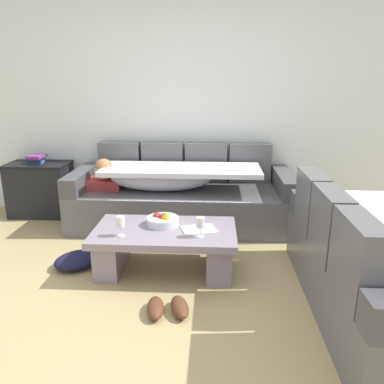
{
  "coord_description": "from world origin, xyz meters",
  "views": [
    {
      "loc": [
        0.37,
        -2.47,
        1.59
      ],
      "look_at": [
        0.17,
        1.06,
        0.55
      ],
      "focal_mm": 35.73,
      "sensor_mm": 36.0,
      "label": 1
    }
  ],
  "objects_px": {
    "book_stack_on_cabinet": "(36,159)",
    "crumpled_garment": "(77,260)",
    "fruit_bowl": "(163,220)",
    "open_magazine": "(199,229)",
    "wine_glass_near_left": "(121,222)",
    "side_cabinet": "(40,189)",
    "pair_of_shoes": "(168,307)",
    "couch_along_wall": "(179,196)",
    "couch_near_window": "(379,268)",
    "wine_glass_near_right": "(200,223)",
    "coffee_table": "(165,244)"
  },
  "relations": [
    {
      "from": "couch_near_window",
      "to": "side_cabinet",
      "type": "distance_m",
      "value": 3.73
    },
    {
      "from": "couch_along_wall",
      "to": "book_stack_on_cabinet",
      "type": "bearing_deg",
      "value": 172.41
    },
    {
      "from": "couch_along_wall",
      "to": "pair_of_shoes",
      "type": "relative_size",
      "value": 7.07
    },
    {
      "from": "side_cabinet",
      "to": "pair_of_shoes",
      "type": "xyz_separation_m",
      "value": [
        1.78,
        -1.97,
        -0.28
      ]
    },
    {
      "from": "wine_glass_near_left",
      "to": "side_cabinet",
      "type": "distance_m",
      "value": 2.02
    },
    {
      "from": "fruit_bowl",
      "to": "book_stack_on_cabinet",
      "type": "distance_m",
      "value": 2.09
    },
    {
      "from": "crumpled_garment",
      "to": "wine_glass_near_right",
      "type": "bearing_deg",
      "value": -8.62
    },
    {
      "from": "wine_glass_near_right",
      "to": "pair_of_shoes",
      "type": "bearing_deg",
      "value": -113.16
    },
    {
      "from": "couch_along_wall",
      "to": "wine_glass_near_right",
      "type": "height_order",
      "value": "couch_along_wall"
    },
    {
      "from": "wine_glass_near_right",
      "to": "open_magazine",
      "type": "distance_m",
      "value": 0.18
    },
    {
      "from": "couch_near_window",
      "to": "wine_glass_near_right",
      "type": "relative_size",
      "value": 11.61
    },
    {
      "from": "couch_near_window",
      "to": "crumpled_garment",
      "type": "xyz_separation_m",
      "value": [
        -2.35,
        0.54,
        -0.28
      ]
    },
    {
      "from": "open_magazine",
      "to": "crumpled_garment",
      "type": "xyz_separation_m",
      "value": [
        -1.08,
        0.02,
        -0.33
      ]
    },
    {
      "from": "wine_glass_near_left",
      "to": "open_magazine",
      "type": "relative_size",
      "value": 0.59
    },
    {
      "from": "wine_glass_near_right",
      "to": "side_cabinet",
      "type": "relative_size",
      "value": 0.23
    },
    {
      "from": "couch_along_wall",
      "to": "open_magazine",
      "type": "height_order",
      "value": "couch_along_wall"
    },
    {
      "from": "couch_near_window",
      "to": "book_stack_on_cabinet",
      "type": "distance_m",
      "value": 3.76
    },
    {
      "from": "pair_of_shoes",
      "to": "side_cabinet",
      "type": "bearing_deg",
      "value": 131.97
    },
    {
      "from": "fruit_bowl",
      "to": "side_cabinet",
      "type": "height_order",
      "value": "side_cabinet"
    },
    {
      "from": "book_stack_on_cabinet",
      "to": "crumpled_garment",
      "type": "xyz_separation_m",
      "value": [
        0.9,
        -1.32,
        -0.63
      ]
    },
    {
      "from": "couch_near_window",
      "to": "book_stack_on_cabinet",
      "type": "xyz_separation_m",
      "value": [
        -3.25,
        1.85,
        0.35
      ]
    },
    {
      "from": "open_magazine",
      "to": "book_stack_on_cabinet",
      "type": "xyz_separation_m",
      "value": [
        -1.98,
        1.34,
        0.31
      ]
    },
    {
      "from": "open_magazine",
      "to": "side_cabinet",
      "type": "relative_size",
      "value": 0.39
    },
    {
      "from": "wine_glass_near_left",
      "to": "book_stack_on_cabinet",
      "type": "bearing_deg",
      "value": 132.14
    },
    {
      "from": "couch_near_window",
      "to": "pair_of_shoes",
      "type": "height_order",
      "value": "couch_near_window"
    },
    {
      "from": "crumpled_garment",
      "to": "side_cabinet",
      "type": "bearing_deg",
      "value": 124.1
    },
    {
      "from": "pair_of_shoes",
      "to": "crumpled_garment",
      "type": "xyz_separation_m",
      "value": [
        -0.89,
        0.66,
        0.01
      ]
    },
    {
      "from": "fruit_bowl",
      "to": "crumpled_garment",
      "type": "xyz_separation_m",
      "value": [
        -0.76,
        -0.08,
        -0.36
      ]
    },
    {
      "from": "wine_glass_near_left",
      "to": "pair_of_shoes",
      "type": "distance_m",
      "value": 0.78
    },
    {
      "from": "couch_near_window",
      "to": "book_stack_on_cabinet",
      "type": "bearing_deg",
      "value": 60.29
    },
    {
      "from": "fruit_bowl",
      "to": "crumpled_garment",
      "type": "height_order",
      "value": "fruit_bowl"
    },
    {
      "from": "side_cabinet",
      "to": "crumpled_garment",
      "type": "bearing_deg",
      "value": -55.9
    },
    {
      "from": "fruit_bowl",
      "to": "pair_of_shoes",
      "type": "distance_m",
      "value": 0.84
    },
    {
      "from": "wine_glass_near_left",
      "to": "fruit_bowl",
      "type": "bearing_deg",
      "value": 40.86
    },
    {
      "from": "couch_along_wall",
      "to": "coffee_table",
      "type": "distance_m",
      "value": 1.11
    },
    {
      "from": "fruit_bowl",
      "to": "open_magazine",
      "type": "height_order",
      "value": "fruit_bowl"
    },
    {
      "from": "side_cabinet",
      "to": "book_stack_on_cabinet",
      "type": "distance_m",
      "value": 0.37
    },
    {
      "from": "couch_near_window",
      "to": "pair_of_shoes",
      "type": "relative_size",
      "value": 5.61
    },
    {
      "from": "wine_glass_near_right",
      "to": "fruit_bowl",
      "type": "bearing_deg",
      "value": 143.83
    },
    {
      "from": "couch_along_wall",
      "to": "pair_of_shoes",
      "type": "xyz_separation_m",
      "value": [
        0.08,
        -1.75,
        -0.28
      ]
    },
    {
      "from": "coffee_table",
      "to": "wine_glass_near_right",
      "type": "height_order",
      "value": "wine_glass_near_right"
    },
    {
      "from": "coffee_table",
      "to": "book_stack_on_cabinet",
      "type": "distance_m",
      "value": 2.2
    },
    {
      "from": "fruit_bowl",
      "to": "book_stack_on_cabinet",
      "type": "xyz_separation_m",
      "value": [
        -1.66,
        1.24,
        0.27
      ]
    },
    {
      "from": "couch_along_wall",
      "to": "crumpled_garment",
      "type": "relative_size",
      "value": 6.07
    },
    {
      "from": "couch_near_window",
      "to": "crumpled_garment",
      "type": "distance_m",
      "value": 2.43
    },
    {
      "from": "couch_along_wall",
      "to": "couch_near_window",
      "type": "xyz_separation_m",
      "value": [
        1.55,
        -1.63,
        0.01
      ]
    },
    {
      "from": "wine_glass_near_left",
      "to": "pair_of_shoes",
      "type": "relative_size",
      "value": 0.48
    },
    {
      "from": "wine_glass_near_right",
      "to": "pair_of_shoes",
      "type": "distance_m",
      "value": 0.7
    },
    {
      "from": "fruit_bowl",
      "to": "book_stack_on_cabinet",
      "type": "bearing_deg",
      "value": 143.28
    },
    {
      "from": "coffee_table",
      "to": "pair_of_shoes",
      "type": "bearing_deg",
      "value": -81.53
    }
  ]
}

